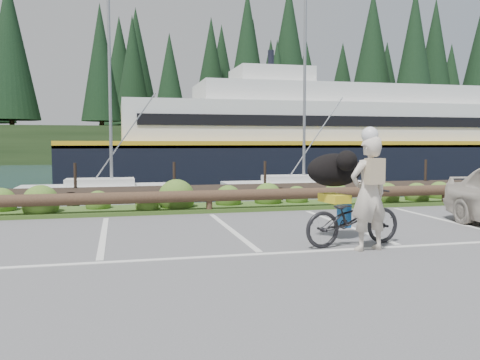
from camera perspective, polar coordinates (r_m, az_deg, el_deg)
ground at (r=8.88m, az=1.75°, el=-7.78°), size 72.00×72.00×0.00m
harbor_backdrop at (r=86.90m, az=-11.74°, el=3.03°), size 170.00×160.00×30.00m
vegetation_strip at (r=13.98m, az=-3.97°, el=-3.12°), size 34.00×1.60×0.10m
log_rail at (r=13.30m, az=-3.47°, el=-3.72°), size 32.00×0.30×0.60m
bicycle at (r=9.34m, az=12.57°, el=-4.13°), size 2.00×0.95×1.01m
cyclist at (r=8.92m, az=14.26°, el=-1.50°), size 0.77×0.57×1.95m
dog at (r=9.77m, az=10.59°, el=1.12°), size 0.69×1.16×0.63m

